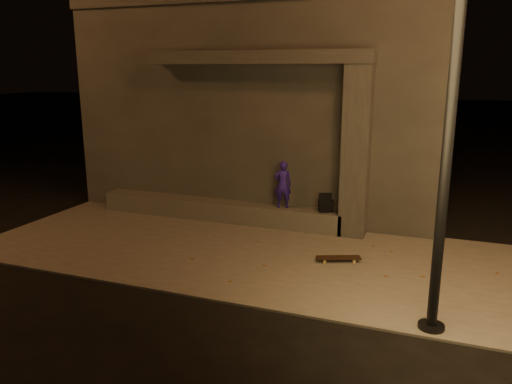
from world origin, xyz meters
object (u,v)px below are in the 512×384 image
at_px(column, 356,152).
at_px(street_lamp_0, 461,1).
at_px(skateboarder, 283,184).
at_px(skateboard, 339,258).
at_px(backpack, 326,205).

relative_size(column, street_lamp_0, 0.47).
xyz_separation_m(skateboarder, street_lamp_0, (3.34, -3.69, 3.29)).
distance_m(skateboard, street_lamp_0, 4.95).
distance_m(column, skateboard, 2.42).
distance_m(skateboarder, street_lamp_0, 5.97).
height_order(skateboard, street_lamp_0, street_lamp_0).
bearing_deg(column, skateboarder, 180.00).
height_order(backpack, street_lamp_0, street_lamp_0).
bearing_deg(skateboarder, column, 163.73).
distance_m(skateboarder, skateboard, 2.53).
relative_size(skateboarder, backpack, 2.42).
bearing_deg(backpack, skateboard, -90.93).
relative_size(backpack, skateboard, 0.52).
height_order(column, backpack, column).
height_order(column, skateboarder, column).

